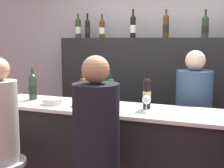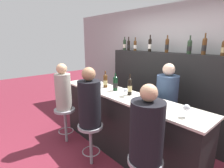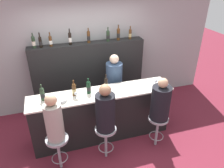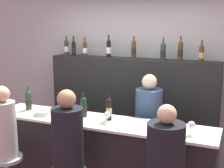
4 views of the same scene
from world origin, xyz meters
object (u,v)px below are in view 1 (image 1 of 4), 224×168
(wine_glass_0, at_px, (79,96))
(metal_bowl, at_px, (52,101))
(wine_bottle_backbar_1, at_px, (87,28))
(wine_bottle_backbar_3, at_px, (133,26))
(guest_seated_left, at_px, (0,116))
(wine_bottle_backbar_2, at_px, (102,28))
(guest_seated_middle, at_px, (96,126))
(wine_glass_1, at_px, (147,100))
(wine_bottle_counter_0, at_px, (33,87))
(wine_bottle_backbar_0, at_px, (78,28))
(bartender, at_px, (193,134))
(wine_bottle_counter_1, at_px, (83,90))
(wine_bottle_backbar_4, at_px, (166,26))
(wine_bottle_counter_2, at_px, (110,92))
(wine_bottle_backbar_5, at_px, (205,26))
(wine_bottle_counter_3, at_px, (147,93))

(wine_glass_0, bearing_deg, metal_bowl, -175.96)
(wine_bottle_backbar_1, height_order, wine_bottle_backbar_3, wine_bottle_backbar_3)
(guest_seated_left, bearing_deg, wine_bottle_backbar_2, 85.15)
(wine_bottle_backbar_3, xyz_separation_m, metal_bowl, (-0.38, -1.24, -0.72))
(guest_seated_middle, bearing_deg, metal_bowl, 143.28)
(wine_bottle_backbar_1, bearing_deg, wine_glass_1, -47.60)
(wine_bottle_counter_0, relative_size, wine_bottle_backbar_0, 1.01)
(wine_bottle_counter_0, distance_m, bartender, 1.67)
(wine_bottle_counter_0, xyz_separation_m, wine_glass_0, (0.57, -0.12, -0.03))
(wine_bottle_counter_1, height_order, wine_bottle_backbar_4, wine_bottle_backbar_4)
(wine_glass_0, height_order, guest_seated_left, guest_seated_left)
(wine_bottle_backbar_1, height_order, metal_bowl, wine_bottle_backbar_1)
(wine_glass_1, bearing_deg, wine_bottle_counter_0, 174.22)
(wine_bottle_counter_0, height_order, metal_bowl, wine_bottle_counter_0)
(wine_bottle_counter_2, distance_m, wine_glass_0, 0.28)
(guest_seated_middle, bearing_deg, wine_bottle_counter_0, 146.88)
(wine_bottle_counter_0, bearing_deg, wine_bottle_backbar_5, 35.71)
(wine_bottle_counter_0, xyz_separation_m, wine_bottle_counter_2, (0.83, 0.00, -0.00))
(guest_seated_middle, bearing_deg, wine_bottle_backbar_3, 99.21)
(wine_bottle_backbar_2, bearing_deg, metal_bowl, -88.76)
(wine_glass_0, distance_m, wine_glass_1, 0.62)
(wine_bottle_backbar_0, xyz_separation_m, wine_bottle_backbar_4, (1.15, -0.00, 0.01))
(wine_bottle_backbar_4, relative_size, wine_glass_0, 2.45)
(wine_bottle_backbar_2, bearing_deg, wine_bottle_backbar_5, -0.00)
(wine_bottle_backbar_3, bearing_deg, metal_bowl, -107.03)
(wine_bottle_backbar_1, relative_size, wine_glass_0, 2.31)
(wine_bottle_counter_1, xyz_separation_m, wine_bottle_counter_2, (0.27, 0.00, 0.00))
(guest_seated_middle, bearing_deg, wine_bottle_counter_2, 102.72)
(wine_glass_0, bearing_deg, wine_bottle_backbar_2, 103.44)
(wine_bottle_counter_1, bearing_deg, wine_bottle_backbar_5, 48.51)
(wine_bottle_counter_2, height_order, wine_bottle_counter_3, wine_bottle_counter_3)
(wine_bottle_backbar_3, xyz_separation_m, guest_seated_middle, (0.28, -1.74, -0.76))
(wine_bottle_backbar_3, bearing_deg, wine_glass_0, -95.37)
(wine_bottle_counter_2, xyz_separation_m, bartender, (0.67, 0.54, -0.47))
(wine_bottle_backbar_4, bearing_deg, wine_glass_0, -112.91)
(wine_bottle_backbar_1, relative_size, metal_bowl, 1.63)
(wine_bottle_backbar_4, distance_m, wine_bottle_backbar_5, 0.44)
(wine_glass_0, xyz_separation_m, guest_seated_middle, (0.40, -0.51, -0.10))
(wine_bottle_counter_1, height_order, wine_glass_1, wine_bottle_counter_1)
(wine_bottle_backbar_0, bearing_deg, wine_glass_0, -62.81)
(wine_bottle_counter_3, xyz_separation_m, wine_bottle_backbar_2, (-0.88, 1.10, 0.59))
(wine_bottle_backbar_4, distance_m, wine_glass_1, 1.39)
(wine_bottle_counter_0, relative_size, wine_bottle_backbar_3, 0.92)
(wine_glass_1, xyz_separation_m, metal_bowl, (-0.89, -0.02, -0.07))
(wine_bottle_backbar_2, height_order, guest_seated_left, wine_bottle_backbar_2)
(wine_bottle_counter_0, xyz_separation_m, guest_seated_middle, (0.97, -0.63, -0.14))
(wine_bottle_backbar_0, xyz_separation_m, wine_bottle_backbar_2, (0.34, 0.00, -0.01))
(wine_bottle_backbar_1, bearing_deg, wine_bottle_backbar_5, -0.00)
(wine_bottle_backbar_1, bearing_deg, wine_bottle_counter_1, -66.50)
(wine_bottle_counter_3, distance_m, metal_bowl, 0.88)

